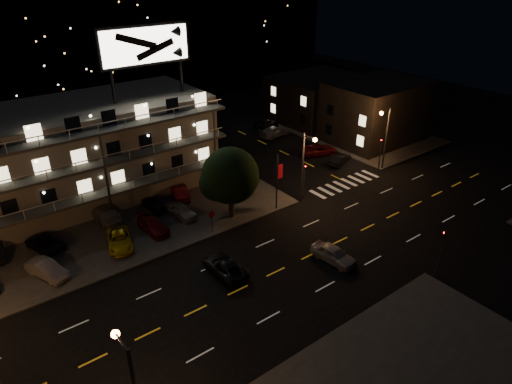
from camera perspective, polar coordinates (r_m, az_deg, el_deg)
ground at (r=41.12m, az=4.65°, el=-8.90°), size 140.00×140.00×0.00m
curb_nw at (r=51.18m, az=-23.00°, el=-3.21°), size 44.00×24.00×0.15m
curb_ne at (r=72.89m, az=12.01°, el=7.45°), size 16.00×24.00×0.15m
motel at (r=53.26m, az=-21.08°, el=4.70°), size 28.00×13.80×18.10m
side_bldg_front at (r=69.20m, az=14.82°, el=9.71°), size 14.06×10.00×8.50m
side_bldg_back at (r=77.00m, az=7.75°, el=11.55°), size 14.06×12.00×7.00m
hill_backdrop at (r=95.36m, az=-28.18°, el=16.75°), size 120.00×25.00×24.00m
streetlight_nc at (r=48.76m, az=6.19°, el=3.91°), size 0.44×1.92×8.00m
streetlight_ne at (r=58.62m, az=15.83°, el=7.13°), size 1.92×0.44×8.00m
signal_nw at (r=50.44m, az=6.04°, el=1.77°), size 0.20×0.27×4.60m
signal_sw at (r=41.48m, az=22.24°, el=-6.49°), size 0.20×0.27×4.60m
signal_ne at (r=59.45m, az=15.31°, el=5.01°), size 0.27×0.20×4.60m
banner_north at (r=47.63m, az=2.71°, el=1.43°), size 0.83×0.16×6.40m
stop_sign at (r=44.41m, az=-5.55°, el=-3.28°), size 0.91×0.11×2.61m
tree at (r=45.58m, az=-3.30°, el=1.85°), size 6.00×5.78×7.56m
lot_car_1 at (r=42.75m, az=-24.71°, el=-8.77°), size 2.95×4.43×1.38m
lot_car_2 at (r=44.48m, az=-16.70°, el=-5.77°), size 3.38×5.12×1.31m
lot_car_3 at (r=45.97m, az=-12.74°, el=-4.08°), size 2.01×4.49×1.28m
lot_car_4 at (r=47.89m, az=-9.33°, el=-2.30°), size 2.15×4.20×1.37m
lot_car_6 at (r=46.62m, az=-24.91°, el=-5.76°), size 3.20×4.83×1.23m
lot_car_7 at (r=49.37m, az=-18.52°, el=-2.40°), size 2.58×5.40×1.52m
lot_car_8 at (r=49.84m, az=-12.66°, el=-1.43°), size 1.60×3.78×1.28m
lot_car_9 at (r=51.56m, az=-9.56°, el=0.05°), size 2.89×4.82×1.50m
side_car_0 at (r=60.63m, az=10.41°, el=4.04°), size 4.24×2.59×1.32m
side_car_1 at (r=63.23m, az=7.86°, el=5.27°), size 5.44×3.81×1.38m
side_car_2 at (r=69.30m, az=2.33°, el=7.57°), size 5.32×2.56×1.49m
side_car_3 at (r=73.13m, az=1.24°, el=8.62°), size 4.28×2.50×1.37m
road_car_east at (r=41.45m, az=9.70°, el=-7.67°), size 2.22×4.49×1.47m
road_car_west at (r=39.57m, az=-3.93°, el=-9.29°), size 2.32×4.94×1.36m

